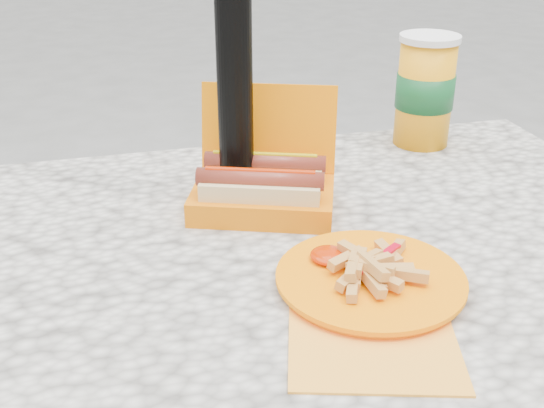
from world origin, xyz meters
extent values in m
cube|color=beige|center=(0.00, 0.00, 0.72)|extent=(1.20, 0.80, 0.05)
cylinder|color=black|center=(0.50, 0.30, 0.35)|extent=(0.07, 0.07, 0.70)
cube|color=#FF7E00|center=(0.03, 0.12, 0.77)|extent=(0.24, 0.19, 0.04)
cube|color=#FF7E00|center=(0.06, 0.19, 0.85)|extent=(0.20, 0.10, 0.13)
cube|color=tan|center=(0.02, 0.09, 0.79)|extent=(0.17, 0.10, 0.04)
cylinder|color=#99412A|center=(0.02, 0.09, 0.81)|extent=(0.18, 0.09, 0.03)
cylinder|color=#B72200|center=(0.02, 0.09, 0.83)|extent=(0.15, 0.06, 0.01)
cube|color=tan|center=(0.04, 0.15, 0.79)|extent=(0.17, 0.10, 0.04)
cylinder|color=#99412A|center=(0.04, 0.15, 0.81)|extent=(0.18, 0.09, 0.03)
cylinder|color=#B59400|center=(0.04, 0.15, 0.83)|extent=(0.15, 0.06, 0.01)
cube|color=#FFA02D|center=(0.07, -0.20, 0.75)|extent=(0.22, 0.22, 0.00)
cylinder|color=#FF7E00|center=(0.11, -0.11, 0.76)|extent=(0.22, 0.22, 0.01)
cylinder|color=#FF7E00|center=(0.11, -0.11, 0.76)|extent=(0.23, 0.23, 0.01)
cube|color=gold|center=(0.10, -0.10, 0.78)|extent=(0.05, 0.04, 0.01)
cube|color=gold|center=(0.08, -0.11, 0.77)|extent=(0.03, 0.06, 0.01)
cube|color=gold|center=(0.11, -0.10, 0.78)|extent=(0.05, 0.02, 0.01)
cube|color=gold|center=(0.07, -0.14, 0.77)|extent=(0.03, 0.05, 0.01)
cube|color=gold|center=(0.08, -0.08, 0.78)|extent=(0.05, 0.04, 0.01)
cube|color=gold|center=(0.10, -0.11, 0.78)|extent=(0.05, 0.03, 0.01)
cube|color=gold|center=(0.11, -0.13, 0.78)|extent=(0.04, 0.05, 0.01)
cube|color=gold|center=(0.13, -0.12, 0.78)|extent=(0.06, 0.03, 0.01)
cube|color=gold|center=(0.09, -0.14, 0.78)|extent=(0.02, 0.05, 0.01)
cube|color=gold|center=(0.10, -0.12, 0.79)|extent=(0.05, 0.04, 0.01)
cube|color=gold|center=(0.07, -0.12, 0.78)|extent=(0.05, 0.05, 0.01)
cube|color=gold|center=(0.10, -0.13, 0.77)|extent=(0.01, 0.05, 0.01)
cube|color=gold|center=(0.14, -0.13, 0.78)|extent=(0.05, 0.04, 0.01)
cube|color=gold|center=(0.10, -0.12, 0.79)|extent=(0.02, 0.06, 0.01)
cube|color=gold|center=(0.14, -0.07, 0.77)|extent=(0.02, 0.06, 0.01)
cube|color=gold|center=(0.11, -0.11, 0.78)|extent=(0.06, 0.02, 0.01)
cube|color=gold|center=(0.08, -0.11, 0.79)|extent=(0.04, 0.05, 0.01)
cube|color=gold|center=(0.15, -0.08, 0.77)|extent=(0.05, 0.05, 0.01)
cube|color=gold|center=(0.10, -0.08, 0.78)|extent=(0.03, 0.05, 0.01)
cube|color=gold|center=(0.09, -0.11, 0.79)|extent=(0.04, 0.05, 0.01)
ellipsoid|color=#B72200|center=(0.07, -0.06, 0.77)|extent=(0.05, 0.05, 0.01)
cube|color=#B80017|center=(0.12, -0.10, 0.78)|extent=(0.08, 0.06, 0.00)
cylinder|color=#FF9F0E|center=(0.37, 0.32, 0.84)|extent=(0.10, 0.10, 0.19)
cylinder|color=#115124|center=(0.37, 0.32, 0.85)|extent=(0.10, 0.10, 0.06)
cylinder|color=white|center=(0.37, 0.32, 0.94)|extent=(0.10, 0.10, 0.01)
camera|label=1|loc=(-0.18, -0.74, 1.19)|focal=45.00mm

